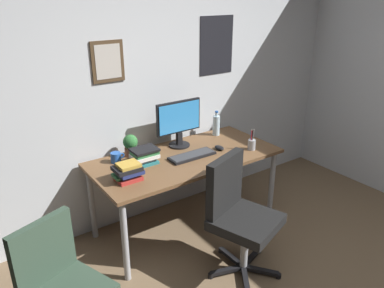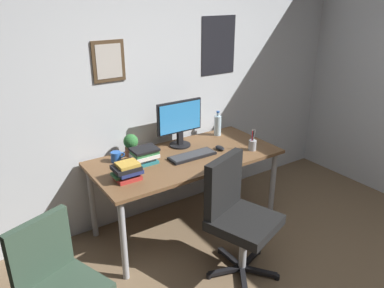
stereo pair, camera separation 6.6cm
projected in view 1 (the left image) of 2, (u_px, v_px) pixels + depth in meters
wall_back at (161, 82)px, 3.51m from camera, size 4.40×0.10×2.60m
desk at (186, 163)px, 3.37m from camera, size 1.67×0.79×0.73m
office_chair at (237, 211)px, 2.88m from camera, size 0.59×0.60×0.95m
side_chair at (60, 282)px, 2.22m from camera, size 0.54×0.54×0.88m
monitor at (179, 122)px, 3.47m from camera, size 0.46×0.20×0.43m
keyboard at (192, 156)px, 3.32m from camera, size 0.43×0.15×0.03m
computer_mouse at (219, 148)px, 3.47m from camera, size 0.06×0.11×0.04m
water_bottle at (216, 125)px, 3.79m from camera, size 0.07×0.07×0.25m
coffee_mug_near at (116, 157)px, 3.21m from camera, size 0.12×0.09×0.09m
potted_plant at (130, 144)px, 3.32m from camera, size 0.13×0.13×0.19m
pen_cup at (252, 144)px, 3.46m from camera, size 0.07×0.07×0.20m
book_stack_left at (128, 172)px, 2.90m from camera, size 0.21×0.17×0.14m
book_stack_right at (145, 155)px, 3.17m from camera, size 0.22×0.17×0.14m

